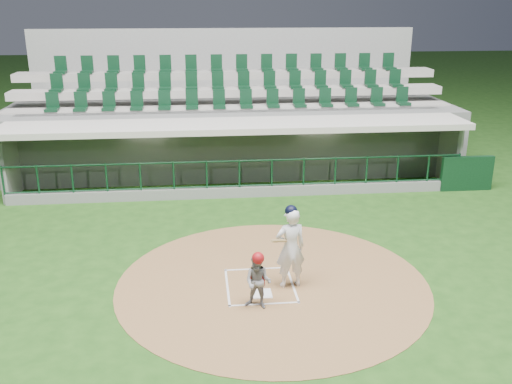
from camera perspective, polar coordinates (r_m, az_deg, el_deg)
ground at (r=13.52m, az=0.27°, el=-8.79°), size 120.00×120.00×0.00m
dirt_circle at (r=13.38m, az=1.66°, el=-9.10°), size 7.20×7.20×0.01m
home_plate at (r=12.90m, az=0.61°, el=-10.13°), size 0.43×0.43×0.02m
batter_box_chalk at (r=13.25m, az=0.41°, el=-9.32°), size 1.55×1.80×0.01m
dugout_structure at (r=20.46m, az=-2.06°, el=3.74°), size 16.40×3.70×3.00m
seating_deck at (r=23.37m, az=-2.59°, el=6.77°), size 17.00×6.72×5.15m
batter at (r=12.84m, az=3.46°, el=-5.48°), size 0.92×0.92×1.97m
catcher at (r=12.11m, az=0.20°, el=-8.85°), size 0.71×0.64×1.28m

